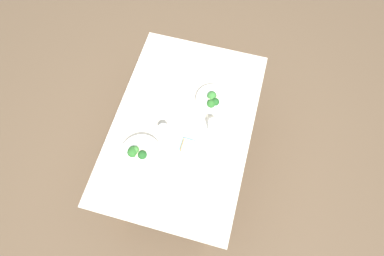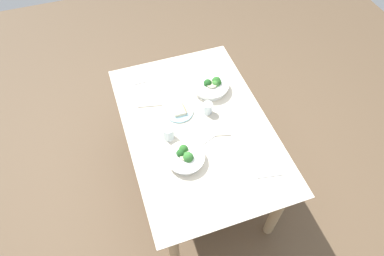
% 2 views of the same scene
% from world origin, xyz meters
% --- Properties ---
extents(ground_plane, '(6.00, 6.00, 0.00)m').
position_xyz_m(ground_plane, '(0.00, 0.00, 0.00)').
color(ground_plane, brown).
extents(dining_table, '(1.40, 0.94, 0.71)m').
position_xyz_m(dining_table, '(0.00, 0.00, 0.60)').
color(dining_table, beige).
rests_on(dining_table, ground_plane).
extents(broccoli_bowl_far, '(0.24, 0.24, 0.08)m').
position_xyz_m(broccoli_bowl_far, '(-0.23, 0.16, 0.74)').
color(broccoli_bowl_far, white).
rests_on(broccoli_bowl_far, dining_table).
extents(broccoli_bowl_near, '(0.27, 0.27, 0.09)m').
position_xyz_m(broccoli_bowl_near, '(0.29, -0.21, 0.74)').
color(broccoli_bowl_near, white).
rests_on(broccoli_bowl_near, dining_table).
extents(bread_side_plate, '(0.19, 0.19, 0.03)m').
position_xyz_m(bread_side_plate, '(0.15, 0.08, 0.72)').
color(bread_side_plate, '#99C6D1').
rests_on(bread_side_plate, dining_table).
extents(water_glass_center, '(0.07, 0.07, 0.09)m').
position_xyz_m(water_glass_center, '(-0.03, 0.21, 0.75)').
color(water_glass_center, silver).
rests_on(water_glass_center, dining_table).
extents(water_glass_side, '(0.06, 0.06, 0.08)m').
position_xyz_m(water_glass_side, '(0.09, -0.10, 0.75)').
color(water_glass_side, silver).
rests_on(water_glass_side, dining_table).
extents(fork_by_far_bowl, '(0.10, 0.05, 0.00)m').
position_xyz_m(fork_by_far_bowl, '(-0.12, -0.21, 0.71)').
color(fork_by_far_bowl, '#B7B7BC').
rests_on(fork_by_far_bowl, dining_table).
extents(fork_by_near_bowl, '(0.01, 0.10, 0.00)m').
position_xyz_m(fork_by_near_bowl, '(0.51, 0.27, 0.71)').
color(fork_by_near_bowl, '#B7B7BC').
rests_on(fork_by_near_bowl, dining_table).
extents(table_knife_left, '(0.04, 0.18, 0.00)m').
position_xyz_m(table_knife_left, '(-0.50, -0.29, 0.71)').
color(table_knife_left, '#B7B7BC').
rests_on(table_knife_left, dining_table).
extents(table_knife_right, '(0.08, 0.20, 0.00)m').
position_xyz_m(table_knife_right, '(-0.12, -0.07, 0.71)').
color(table_knife_right, '#B7B7BC').
rests_on(table_knife_right, dining_table).
extents(napkin_folded_upper, '(0.22, 0.17, 0.01)m').
position_xyz_m(napkin_folded_upper, '(-0.04, -0.15, 0.71)').
color(napkin_folded_upper, '#B1A997').
rests_on(napkin_folded_upper, dining_table).
extents(napkin_folded_lower, '(0.24, 0.21, 0.01)m').
position_xyz_m(napkin_folded_lower, '(0.37, 0.23, 0.71)').
color(napkin_folded_lower, '#B1A997').
rests_on(napkin_folded_lower, dining_table).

